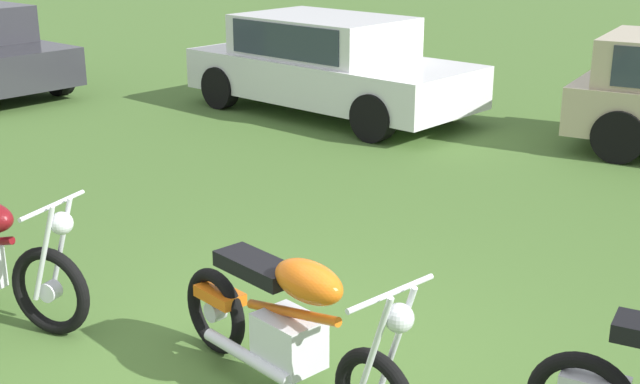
# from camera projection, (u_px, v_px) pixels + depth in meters

# --- Properties ---
(motorcycle_orange) EXTENTS (1.97, 1.07, 1.02)m
(motorcycle_orange) POSITION_uv_depth(u_px,v_px,m) (289.00, 326.00, 5.12)
(motorcycle_orange) COLOR black
(motorcycle_orange) RESTS_ON ground
(car_white) EXTENTS (4.74, 3.06, 1.43)m
(car_white) POSITION_uv_depth(u_px,v_px,m) (327.00, 60.00, 12.49)
(car_white) COLOR silver
(car_white) RESTS_ON ground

